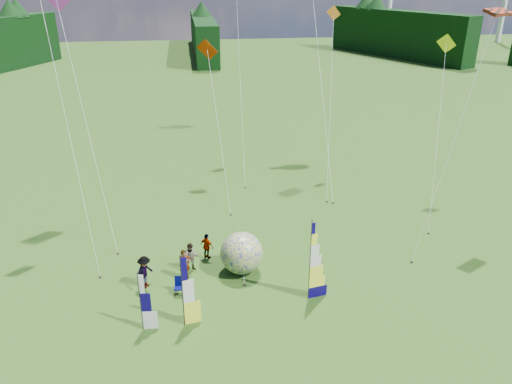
{
  "coord_description": "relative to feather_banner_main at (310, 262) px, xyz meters",
  "views": [
    {
      "loc": [
        -4.21,
        -18.57,
        15.64
      ],
      "look_at": [
        -1.0,
        4.0,
        5.5
      ],
      "focal_mm": 35.0,
      "sensor_mm": 36.0,
      "label": 1
    }
  ],
  "objects": [
    {
      "name": "small_kite_red",
      "position": [
        -3.48,
        14.21,
        3.53
      ],
      "size": [
        6.7,
        11.26,
        11.51
      ],
      "primitive_type": null,
      "rotation": [
        0.0,
        0.0,
        -0.32
      ],
      "color": "#BE2A00",
      "rests_on": "ground"
    },
    {
      "name": "treeline_ring",
      "position": [
        -1.5,
        -2.31,
        1.78
      ],
      "size": [
        210.0,
        210.0,
        8.0
      ],
      "primitive_type": null,
      "color": "black",
      "rests_on": "ground"
    },
    {
      "name": "kite_whale",
      "position": [
        4.94,
        17.69,
        6.53
      ],
      "size": [
        9.72,
        16.76,
        17.51
      ],
      "primitive_type": null,
      "rotation": [
        0.0,
        0.0,
        0.38
      ],
      "color": "black",
      "rests_on": "ground"
    },
    {
      "name": "spectator_b",
      "position": [
        -5.93,
        3.58,
        -1.37
      ],
      "size": [
        0.84,
        0.43,
        1.71
      ],
      "primitive_type": "imported",
      "rotation": [
        0.0,
        0.0,
        0.02
      ],
      "color": "#66594C",
      "rests_on": "ground"
    },
    {
      "name": "small_kite_green",
      "position": [
        -1.25,
        20.04,
        7.39
      ],
      "size": [
        3.18,
        12.94,
        19.22
      ],
      "primitive_type": null,
      "rotation": [
        0.0,
        0.0,
        0.01
      ],
      "color": "green",
      "rests_on": "ground"
    },
    {
      "name": "bol_inflatable",
      "position": [
        -3.13,
        3.05,
        -1.02
      ],
      "size": [
        2.79,
        2.79,
        2.4
      ],
      "primitive_type": "sphere",
      "rotation": [
        0.0,
        0.0,
        -0.18
      ],
      "color": "#031B93",
      "rests_on": "ground"
    },
    {
      "name": "camp_chair",
      "position": [
        -6.62,
        1.34,
        -1.74
      ],
      "size": [
        0.62,
        0.62,
        0.97
      ],
      "primitive_type": null,
      "rotation": [
        0.0,
        0.0,
        -0.12
      ],
      "color": "#00033B",
      "rests_on": "ground"
    },
    {
      "name": "kite_rainbow_delta",
      "position": [
        -11.88,
        9.93,
        6.18
      ],
      "size": [
        10.38,
        13.88,
        16.8
      ],
      "primitive_type": null,
      "rotation": [
        0.0,
        0.0,
        0.25
      ],
      "color": "#FF2309",
      "rests_on": "ground"
    },
    {
      "name": "spectator_a",
      "position": [
        -6.3,
        2.85,
        -1.35
      ],
      "size": [
        0.73,
        0.59,
        1.75
      ],
      "primitive_type": "imported",
      "rotation": [
        0.0,
        0.0,
        0.29
      ],
      "color": "#66594C",
      "rests_on": "ground"
    },
    {
      "name": "spectator_d",
      "position": [
        -4.99,
        4.76,
        -1.42
      ],
      "size": [
        0.95,
        0.92,
        1.61
      ],
      "primitive_type": "imported",
      "rotation": [
        0.0,
        0.0,
        2.39
      ],
      "color": "#66594C",
      "rests_on": "ground"
    },
    {
      "name": "ground",
      "position": [
        -1.5,
        -2.31,
        -2.22
      ],
      "size": [
        220.0,
        220.0,
        0.0
      ],
      "primitive_type": "plane",
      "color": "#3D6F21",
      "rests_on": "ground"
    },
    {
      "name": "small_kite_orange",
      "position": [
        5.12,
        15.18,
        4.58
      ],
      "size": [
        5.3,
        10.1,
        13.6
      ],
      "primitive_type": null,
      "rotation": [
        0.0,
        0.0,
        0.15
      ],
      "color": "orange",
      "rests_on": "ground"
    },
    {
      "name": "small_kite_pink",
      "position": [
        -12.29,
        6.97,
        6.38
      ],
      "size": [
        8.57,
        10.94,
        17.2
      ],
      "primitive_type": null,
      "rotation": [
        0.0,
        0.0,
        0.39
      ],
      "color": "#C9305B",
      "rests_on": "ground"
    },
    {
      "name": "side_banner_left",
      "position": [
        -6.39,
        -1.23,
        -0.34
      ],
      "size": [
        1.04,
        0.3,
        3.77
      ],
      "primitive_type": null,
      "rotation": [
        0.0,
        0.0,
        0.19
      ],
      "color": "#FAFC30",
      "rests_on": "ground"
    },
    {
      "name": "side_banner_far",
      "position": [
        -8.35,
        -1.26,
        -0.69
      ],
      "size": [
        0.92,
        0.17,
        3.07
      ],
      "primitive_type": null,
      "rotation": [
        0.0,
        0.0,
        -0.08
      ],
      "color": "white",
      "rests_on": "ground"
    },
    {
      "name": "kite_parafoil",
      "position": [
        9.37,
        4.55,
        5.46
      ],
      "size": [
        10.84,
        10.17,
        15.37
      ],
      "primitive_type": null,
      "rotation": [
        0.0,
        0.0,
        0.33
      ],
      "color": "red",
      "rests_on": "ground"
    },
    {
      "name": "feather_banner_main",
      "position": [
        0.0,
        0.0,
        0.0
      ],
      "size": [
        1.21,
        0.34,
        4.45
      ],
      "primitive_type": null,
      "rotation": [
        0.0,
        0.0,
        0.2
      ],
      "color": "#0C034F",
      "rests_on": "ground"
    },
    {
      "name": "small_kite_yellow",
      "position": [
        10.96,
        9.29,
        3.84
      ],
      "size": [
        6.93,
        10.24,
        12.13
      ],
      "primitive_type": null,
      "rotation": [
        0.0,
        0.0,
        -0.17
      ],
      "color": "#F6F815",
      "rests_on": "ground"
    },
    {
      "name": "spectator_c",
      "position": [
        -8.41,
        2.28,
        -1.29
      ],
      "size": [
        1.03,
        1.25,
        1.86
      ],
      "primitive_type": "imported",
      "rotation": [
        0.0,
        0.0,
        0.99
      ],
      "color": "#66594C",
      "rests_on": "ground"
    }
  ]
}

